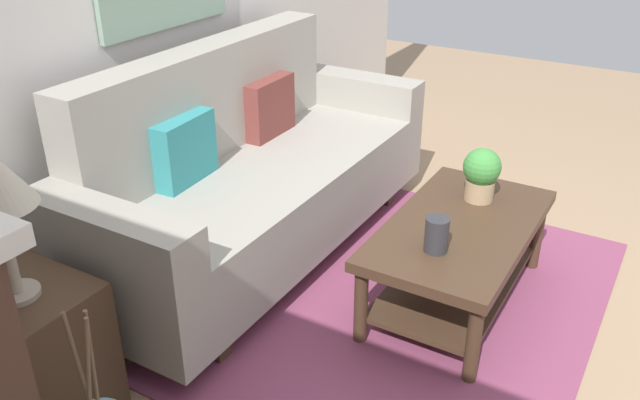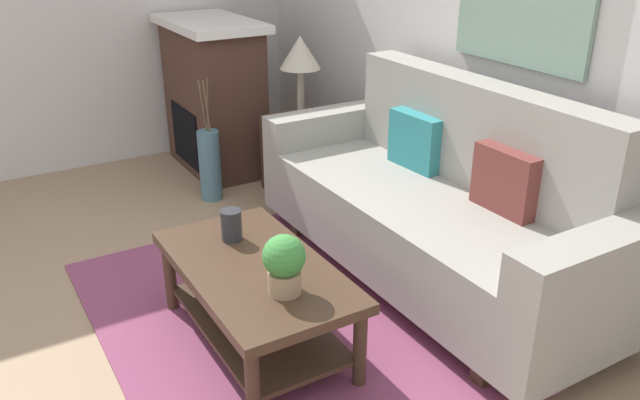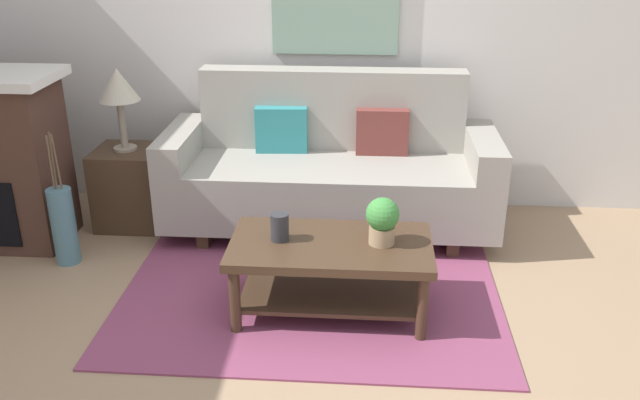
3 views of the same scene
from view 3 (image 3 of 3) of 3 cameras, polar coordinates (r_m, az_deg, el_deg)
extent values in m
plane|color=#9E7F60|center=(3.63, -1.48, -11.89)|extent=(9.43, 9.43, 0.00)
cube|color=silver|center=(5.00, 0.61, 14.63)|extent=(5.43, 0.10, 2.70)
cube|color=#843D5B|center=(4.05, -0.79, -7.79)|extent=(2.20, 1.65, 0.01)
cube|color=gray|center=(4.69, 0.81, 0.97)|extent=(1.85, 0.84, 0.40)
cube|color=gray|center=(4.84, 1.07, 7.68)|extent=(1.85, 0.20, 0.56)
cube|color=gray|center=(4.82, -11.46, 2.39)|extent=(0.20, 0.84, 0.60)
cube|color=gray|center=(4.71, 13.38, 1.73)|extent=(0.20, 0.84, 0.60)
cube|color=#422D1E|center=(4.90, -8.88, -1.59)|extent=(0.08, 0.74, 0.12)
cube|color=#422D1E|center=(4.82, 10.64, -2.18)|extent=(0.08, 0.74, 0.12)
cube|color=teal|center=(4.78, -3.26, 5.94)|extent=(0.37, 0.14, 0.32)
cube|color=brown|center=(4.74, 5.24, 5.75)|extent=(0.36, 0.12, 0.32)
cube|color=#422D1E|center=(3.69, 0.91, -3.93)|extent=(1.10, 0.60, 0.05)
cube|color=#422D1E|center=(3.83, 0.89, -7.73)|extent=(0.98, 0.50, 0.02)
cylinder|color=#422D1E|center=(3.64, -7.15, -8.44)|extent=(0.06, 0.06, 0.38)
cylinder|color=#422D1E|center=(3.59, 8.58, -9.01)|extent=(0.06, 0.06, 0.38)
cylinder|color=#422D1E|center=(4.07, -5.83, -4.79)|extent=(0.06, 0.06, 0.38)
cylinder|color=#422D1E|center=(4.02, 8.12, -5.24)|extent=(0.06, 0.06, 0.38)
cylinder|color=#2D2D33|center=(3.69, -3.41, -2.27)|extent=(0.10, 0.10, 0.15)
cylinder|color=tan|center=(3.67, 5.21, -2.93)|extent=(0.14, 0.14, 0.10)
sphere|color=#3D893B|center=(3.62, 5.28, -1.19)|extent=(0.18, 0.18, 0.18)
cube|color=#422D1E|center=(5.01, -15.68, 1.06)|extent=(0.44, 0.44, 0.56)
cylinder|color=gray|center=(4.91, -16.04, 4.20)|extent=(0.16, 0.16, 0.02)
cylinder|color=gray|center=(4.86, -16.25, 6.04)|extent=(0.05, 0.05, 0.35)
cone|color=#B2A893|center=(4.79, -16.62, 9.30)|extent=(0.28, 0.28, 0.22)
cylinder|color=slate|center=(4.58, -20.72, -2.07)|extent=(0.15, 0.15, 0.50)
cylinder|color=brown|center=(4.42, -21.26, 2.99)|extent=(0.01, 0.04, 0.36)
cylinder|color=brown|center=(4.45, -21.52, 3.07)|extent=(0.02, 0.04, 0.36)
cylinder|color=brown|center=(4.42, -21.70, 2.92)|extent=(0.03, 0.05, 0.36)
camera|label=1|loc=(3.74, -45.28, 13.79)|focal=37.36mm
camera|label=2|loc=(3.12, 49.25, 11.75)|focal=36.34mm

